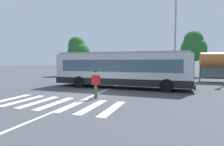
{
  "coord_description": "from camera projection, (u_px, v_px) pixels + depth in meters",
  "views": [
    {
      "loc": [
        5.54,
        -11.22,
        2.31
      ],
      "look_at": [
        0.41,
        3.39,
        1.3
      ],
      "focal_mm": 29.58,
      "sensor_mm": 36.0,
      "label": 1
    }
  ],
  "objects": [
    {
      "name": "parked_car_blue",
      "position": [
        102.0,
        71.0,
        28.21
      ],
      "size": [
        1.89,
        4.51,
        1.35
      ],
      "color": "black",
      "rests_on": "ground_plane"
    },
    {
      "name": "bus_stop_shelter",
      "position": [
        219.0,
        60.0,
        19.82
      ],
      "size": [
        3.78,
        1.54,
        3.25
      ],
      "color": "#28282B",
      "rests_on": "ground_plane"
    },
    {
      "name": "lane_center_line",
      "position": [
        105.0,
        91.0,
        14.33
      ],
      "size": [
        0.16,
        24.0,
        0.01
      ],
      "primitive_type": "cube",
      "color": "silver",
      "rests_on": "ground_plane"
    },
    {
      "name": "background_tree_left",
      "position": [
        78.0,
        51.0,
        29.7
      ],
      "size": [
        3.67,
        3.67,
        6.25
      ],
      "color": "brown",
      "rests_on": "ground_plane"
    },
    {
      "name": "background_tree_right",
      "position": [
        194.0,
        47.0,
        27.82
      ],
      "size": [
        3.77,
        3.77,
        6.85
      ],
      "color": "brown",
      "rests_on": "ground_plane"
    },
    {
      "name": "crosswalk_painted_stripes",
      "position": [
        56.0,
        103.0,
        10.07
      ],
      "size": [
        7.07,
        3.11,
        0.01
      ],
      "color": "silver",
      "rests_on": "ground_plane"
    },
    {
      "name": "ground_plane",
      "position": [
        90.0,
        95.0,
        12.54
      ],
      "size": [
        160.0,
        160.0,
        0.0
      ],
      "primitive_type": "plane",
      "color": "#424449"
    },
    {
      "name": "parked_car_red",
      "position": [
        120.0,
        71.0,
        27.38
      ],
      "size": [
        1.92,
        4.52,
        1.35
      ],
      "color": "black",
      "rests_on": "ground_plane"
    },
    {
      "name": "twin_arm_street_lamp",
      "position": [
        175.0,
        28.0,
        22.14
      ],
      "size": [
        4.0,
        0.32,
        10.49
      ],
      "color": "#939399",
      "rests_on": "ground_plane"
    },
    {
      "name": "parked_car_teal",
      "position": [
        177.0,
        72.0,
        25.21
      ],
      "size": [
        1.88,
        4.5,
        1.35
      ],
      "color": "black",
      "rests_on": "ground_plane"
    },
    {
      "name": "city_transit_bus",
      "position": [
        121.0,
        69.0,
        15.86
      ],
      "size": [
        11.54,
        2.65,
        3.06
      ],
      "color": "black",
      "rests_on": "ground_plane"
    },
    {
      "name": "pedestrian_crossing_street",
      "position": [
        96.0,
        83.0,
        11.33
      ],
      "size": [
        0.58,
        0.28,
        1.72
      ],
      "color": "brown",
      "rests_on": "ground_plane"
    },
    {
      "name": "parked_car_black",
      "position": [
        137.0,
        72.0,
        26.81
      ],
      "size": [
        1.93,
        4.53,
        1.35
      ],
      "color": "black",
      "rests_on": "ground_plane"
    },
    {
      "name": "parked_car_silver",
      "position": [
        155.0,
        72.0,
        25.62
      ],
      "size": [
        1.9,
        4.52,
        1.35
      ],
      "color": "black",
      "rests_on": "ground_plane"
    }
  ]
}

